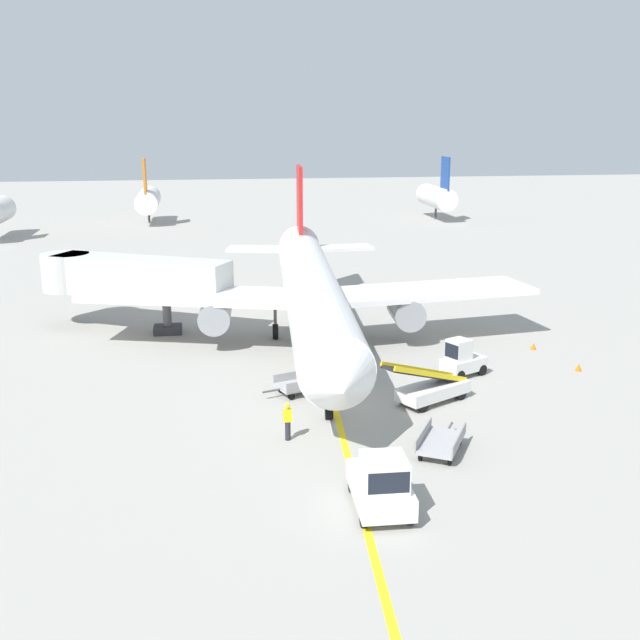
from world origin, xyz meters
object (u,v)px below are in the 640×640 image
object	(u,v)px
ground_crew_marshaller	(288,420)
baggage_cart_loaded	(305,384)
jet_bridge	(123,277)
baggage_cart_empty_trailing	(441,442)
safety_cone_nose_right	(579,367)
pushback_tug	(381,484)
baggage_tug_near_wing	(462,360)
airliner	(311,291)
safety_cone_nose_left	(534,346)
belt_loader_forward_hold	(431,387)

from	to	relation	value
ground_crew_marshaller	baggage_cart_loaded	bearing A→B (deg)	74.95
jet_bridge	ground_crew_marshaller	distance (m)	21.46
baggage_cart_empty_trailing	ground_crew_marshaller	xyz separation A→B (m)	(-6.13, 2.28, 0.44)
baggage_cart_empty_trailing	safety_cone_nose_right	distance (m)	14.03
pushback_tug	baggage_cart_empty_trailing	distance (m)	5.59
jet_bridge	ground_crew_marshaller	size ratio (longest dim) A/B	7.40
safety_cone_nose_right	baggage_tug_near_wing	bearing A→B (deg)	177.84
pushback_tug	ground_crew_marshaller	distance (m)	7.01
baggage_cart_empty_trailing	safety_cone_nose_right	size ratio (longest dim) A/B	8.29
airliner	baggage_tug_near_wing	distance (m)	10.38
baggage_tug_near_wing	baggage_cart_loaded	xyz separation A→B (m)	(-8.75, -1.23, -0.46)
baggage_cart_empty_trailing	safety_cone_nose_left	distance (m)	16.59
baggage_cart_loaded	safety_cone_nose_left	xyz separation A→B (m)	(14.71, 5.20, -0.25)
belt_loader_forward_hold	safety_cone_nose_right	distance (m)	10.08
safety_cone_nose_right	baggage_cart_empty_trailing	bearing A→B (deg)	-140.49
baggage_cart_loaded	safety_cone_nose_left	size ratio (longest dim) A/B	8.66
airliner	jet_bridge	size ratio (longest dim) A/B	2.81
airliner	baggage_cart_empty_trailing	world-z (taller)	airliner
jet_bridge	safety_cone_nose_left	distance (m)	26.43
airliner	safety_cone_nose_left	size ratio (longest dim) A/B	80.32
baggage_tug_near_wing	belt_loader_forward_hold	world-z (taller)	belt_loader_forward_hold
baggage_tug_near_wing	safety_cone_nose_left	world-z (taller)	baggage_tug_near_wing
baggage_cart_loaded	baggage_tug_near_wing	bearing A→B (deg)	7.98
safety_cone_nose_right	pushback_tug	bearing A→B (deg)	-137.54
pushback_tug	belt_loader_forward_hold	size ratio (longest dim) A/B	0.74
airliner	belt_loader_forward_hold	distance (m)	11.83
pushback_tug	ground_crew_marshaller	bearing A→B (deg)	111.30
jet_bridge	baggage_cart_empty_trailing	xyz separation A→B (m)	(14.64, -21.80, -3.07)
belt_loader_forward_hold	ground_crew_marshaller	distance (m)	8.16
airliner	safety_cone_nose_left	world-z (taller)	airliner
pushback_tug	airliner	bearing A→B (deg)	88.36
belt_loader_forward_hold	baggage_tug_near_wing	bearing A→B (deg)	51.70
baggage_cart_loaded	safety_cone_nose_left	world-z (taller)	baggage_cart_loaded
pushback_tug	belt_loader_forward_hold	bearing A→B (deg)	63.56
baggage_tug_near_wing	baggage_cart_loaded	bearing A→B (deg)	-172.02
baggage_cart_loaded	safety_cone_nose_right	bearing A→B (deg)	3.61
ground_crew_marshaller	safety_cone_nose_right	xyz separation A→B (m)	(16.95, 6.65, -0.69)
pushback_tug	safety_cone_nose_left	bearing A→B (deg)	51.82
belt_loader_forward_hold	safety_cone_nose_right	bearing A→B (deg)	19.26
airliner	safety_cone_nose_right	world-z (taller)	airliner
baggage_cart_loaded	ground_crew_marshaller	world-z (taller)	ground_crew_marshaller
jet_bridge	ground_crew_marshaller	xyz separation A→B (m)	(8.51, -19.52, -2.63)
jet_bridge	baggage_tug_near_wing	distance (m)	22.78
pushback_tug	baggage_cart_loaded	world-z (taller)	pushback_tug
belt_loader_forward_hold	baggage_cart_empty_trailing	distance (m)	5.77
airliner	baggage_cart_empty_trailing	bearing A→B (deg)	-79.59
jet_bridge	pushback_tug	xyz separation A→B (m)	(11.06, -26.06, -2.55)
baggage_tug_near_wing	ground_crew_marshaller	distance (m)	12.38
airliner	safety_cone_nose_right	distance (m)	15.98
pushback_tug	baggage_cart_loaded	bearing A→B (deg)	94.79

